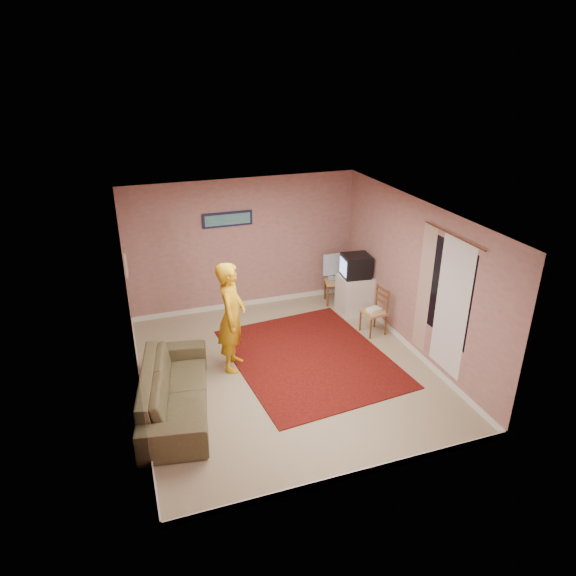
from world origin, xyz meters
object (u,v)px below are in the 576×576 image
object	(u,v)px
sofa	(175,389)
crt_tv	(356,266)
chair_b	(374,306)
person	(232,317)
chair_a	(336,276)
tv_cabinet	(354,294)

from	to	relation	value
sofa	crt_tv	bearing A→B (deg)	-52.20
chair_b	sofa	world-z (taller)	chair_b
chair_b	person	bearing A→B (deg)	-90.66
sofa	chair_a	bearing A→B (deg)	-45.28
sofa	person	xyz separation A→B (m)	(1.04, 0.82, 0.57)
person	chair_b	bearing A→B (deg)	-60.58
tv_cabinet	person	world-z (taller)	person
crt_tv	sofa	size ratio (longest dim) A/B	0.24
sofa	person	world-z (taller)	person
tv_cabinet	person	xyz separation A→B (m)	(-2.71, -1.17, 0.53)
tv_cabinet	chair_a	distance (m)	0.57
tv_cabinet	sofa	size ratio (longest dim) A/B	0.33
chair_b	sofa	bearing A→B (deg)	-80.09
chair_a	sofa	bearing A→B (deg)	-131.68
tv_cabinet	sofa	distance (m)	4.25
chair_a	sofa	distance (m)	4.37
crt_tv	chair_a	xyz separation A→B (m)	(-0.17, 0.50, -0.38)
chair_b	tv_cabinet	bearing A→B (deg)	170.30
crt_tv	sofa	world-z (taller)	crt_tv
crt_tv	person	size ratio (longest dim) A/B	0.31
chair_b	person	distance (m)	2.70
tv_cabinet	chair_b	world-z (taller)	chair_b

